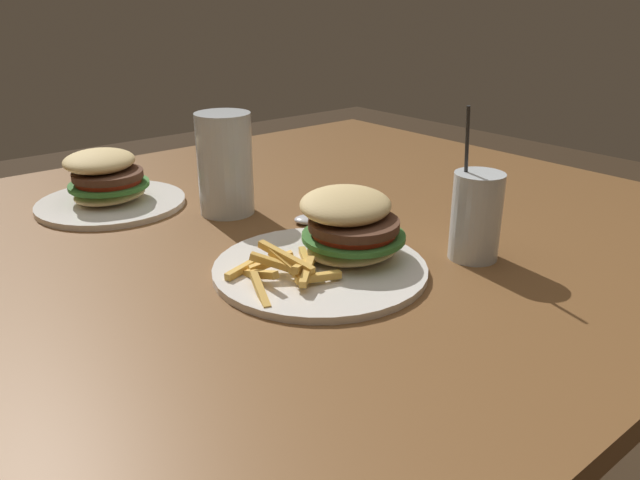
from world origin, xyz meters
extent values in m
cube|color=brown|center=(0.00, 0.00, 0.76)|extent=(1.54, 1.16, 0.03)
cylinder|color=brown|center=(0.70, 0.51, 0.37)|extent=(0.08, 0.08, 0.75)
cylinder|color=white|center=(0.02, -0.17, 0.78)|extent=(0.28, 0.28, 0.01)
ellipsoid|color=#E0C17F|center=(0.07, -0.17, 0.80)|extent=(0.14, 0.12, 0.03)
cylinder|color=#38752D|center=(0.07, -0.17, 0.82)|extent=(0.15, 0.15, 0.01)
cylinder|color=red|center=(0.07, -0.17, 0.83)|extent=(0.12, 0.12, 0.01)
cylinder|color=#4C2D1E|center=(0.07, -0.17, 0.84)|extent=(0.13, 0.13, 0.01)
ellipsoid|color=#E0C17F|center=(0.07, -0.16, 0.86)|extent=(0.14, 0.12, 0.05)
cube|color=gold|center=(-0.04, -0.14, 0.80)|extent=(0.06, 0.03, 0.02)
cube|color=gold|center=(0.02, -0.14, 0.79)|extent=(0.04, 0.05, 0.01)
cube|color=gold|center=(-0.04, -0.17, 0.81)|extent=(0.06, 0.07, 0.03)
cube|color=gold|center=(-0.03, -0.20, 0.81)|extent=(0.05, 0.05, 0.02)
cube|color=gold|center=(0.02, -0.15, 0.79)|extent=(0.07, 0.05, 0.01)
cube|color=gold|center=(-0.01, -0.18, 0.80)|extent=(0.07, 0.06, 0.03)
cube|color=gold|center=(-0.03, -0.16, 0.81)|extent=(0.03, 0.09, 0.02)
cube|color=gold|center=(-0.07, -0.16, 0.80)|extent=(0.01, 0.07, 0.03)
cube|color=gold|center=(-0.07, -0.12, 0.79)|extent=(0.06, 0.03, 0.01)
cube|color=gold|center=(-0.02, -0.21, 0.80)|extent=(0.06, 0.03, 0.01)
cube|color=gold|center=(-0.04, -0.17, 0.81)|extent=(0.02, 0.07, 0.03)
cube|color=gold|center=(-0.09, -0.19, 0.79)|extent=(0.03, 0.07, 0.02)
cylinder|color=silver|center=(0.05, 0.12, 0.86)|extent=(0.09, 0.09, 0.17)
cylinder|color=gold|center=(0.05, 0.12, 0.85)|extent=(0.08, 0.08, 0.14)
cylinder|color=silver|center=(0.22, -0.27, 0.84)|extent=(0.07, 0.07, 0.12)
cylinder|color=#EFA819|center=(0.22, -0.27, 0.83)|extent=(0.06, 0.06, 0.09)
cylinder|color=black|center=(0.21, -0.25, 0.89)|extent=(0.04, 0.02, 0.21)
ellipsoid|color=silver|center=(0.13, -0.01, 0.78)|extent=(0.06, 0.06, 0.01)
cube|color=silver|center=(0.18, -0.05, 0.78)|extent=(0.09, 0.06, 0.00)
cylinder|color=white|center=(-0.08, 0.27, 0.78)|extent=(0.25, 0.25, 0.01)
ellipsoid|color=#E0C17F|center=(-0.08, 0.27, 0.80)|extent=(0.16, 0.14, 0.02)
cylinder|color=#38752D|center=(-0.08, 0.27, 0.82)|extent=(0.17, 0.17, 0.01)
cylinder|color=red|center=(-0.08, 0.27, 0.82)|extent=(0.14, 0.14, 0.01)
cylinder|color=#4C2D1E|center=(-0.08, 0.27, 0.83)|extent=(0.15, 0.15, 0.01)
ellipsoid|color=#E0C17F|center=(-0.09, 0.29, 0.86)|extent=(0.16, 0.14, 0.04)
camera|label=1|loc=(-0.46, -0.74, 1.13)|focal=35.00mm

